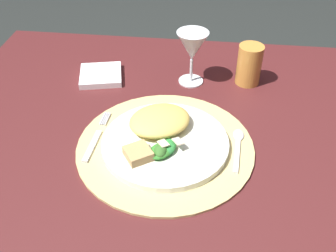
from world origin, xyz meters
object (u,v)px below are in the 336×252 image
object	(u,v)px
napkin	(101,75)
amber_tumbler	(249,65)
dinner_plate	(165,143)
wine_glass	(192,48)
fork	(96,138)
spoon	(238,143)
dining_table	(193,174)

from	to	relation	value
napkin	amber_tumbler	xyz separation A→B (m)	(0.40, 0.03, 0.05)
amber_tumbler	dinner_plate	bearing A→B (deg)	-123.01
wine_glass	napkin	bearing A→B (deg)	-177.71
fork	spoon	xyz separation A→B (m)	(0.31, 0.02, 0.00)
dinner_plate	fork	world-z (taller)	dinner_plate
spoon	napkin	world-z (taller)	napkin
dining_table	napkin	xyz separation A→B (m)	(-0.27, 0.22, 0.12)
napkin	fork	bearing A→B (deg)	-77.97
dinner_plate	amber_tumbler	distance (m)	0.34
spoon	amber_tumbler	xyz separation A→B (m)	(0.03, 0.26, 0.04)
napkin	wine_glass	distance (m)	0.26
dining_table	dinner_plate	bearing A→B (deg)	-147.67
fork	spoon	size ratio (longest dim) A/B	1.22
dinner_plate	dining_table	bearing A→B (deg)	32.33
dinner_plate	amber_tumbler	world-z (taller)	amber_tumbler
dinner_plate	wine_glass	xyz separation A→B (m)	(0.04, 0.27, 0.09)
dining_table	spoon	bearing A→B (deg)	-8.89
dining_table	wine_glass	bearing A→B (deg)	96.43
dining_table	amber_tumbler	bearing A→B (deg)	63.33
fork	amber_tumbler	bearing A→B (deg)	39.77
fork	napkin	xyz separation A→B (m)	(-0.05, 0.26, -0.00)
amber_tumbler	fork	bearing A→B (deg)	-140.23
spoon	wine_glass	world-z (taller)	wine_glass
dining_table	dinner_plate	size ratio (longest dim) A/B	4.55
dinner_plate	fork	xyz separation A→B (m)	(-0.15, 0.00, -0.00)
spoon	napkin	bearing A→B (deg)	147.17
dinner_plate	napkin	xyz separation A→B (m)	(-0.21, 0.26, -0.01)
amber_tumbler	wine_glass	bearing A→B (deg)	-174.06
fork	wine_glass	distance (m)	0.34
dining_table	amber_tumbler	size ratio (longest dim) A/B	11.66
dinner_plate	amber_tumbler	size ratio (longest dim) A/B	2.56
dining_table	dinner_plate	xyz separation A→B (m)	(-0.06, -0.04, 0.13)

